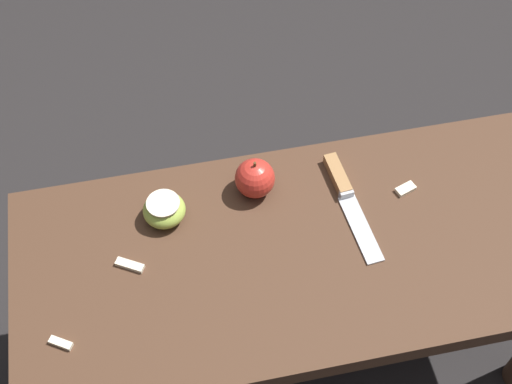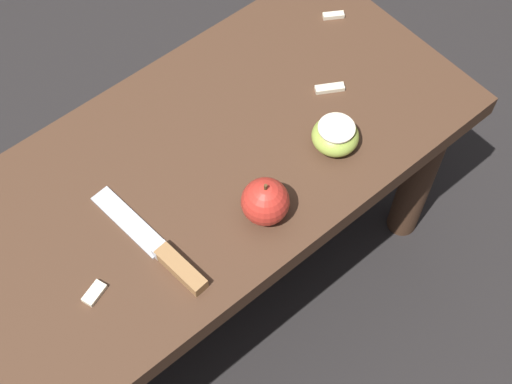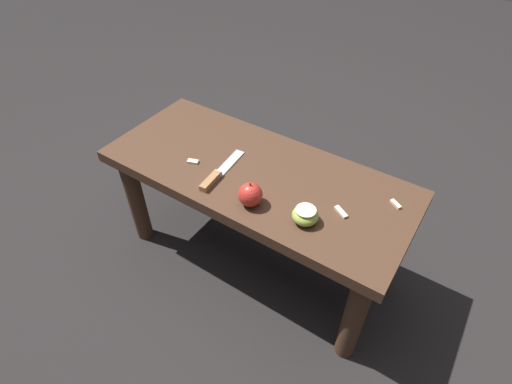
{
  "view_description": "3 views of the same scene",
  "coord_description": "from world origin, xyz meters",
  "views": [
    {
      "loc": [
        -0.22,
        -0.61,
        1.51
      ],
      "look_at": [
        -0.07,
        0.11,
        0.48
      ],
      "focal_mm": 50.0,
      "sensor_mm": 36.0,
      "label": 1
    },
    {
      "loc": [
        0.28,
        0.54,
        1.39
      ],
      "look_at": [
        -0.07,
        0.11,
        0.48
      ],
      "focal_mm": 50.0,
      "sensor_mm": 36.0,
      "label": 2
    },
    {
      "loc": [
        -0.55,
        0.83,
        1.28
      ],
      "look_at": [
        -0.07,
        0.11,
        0.48
      ],
      "focal_mm": 28.0,
      "sensor_mm": 36.0,
      "label": 3
    }
  ],
  "objects": [
    {
      "name": "apple_slice_center",
      "position": [
        0.2,
        0.08,
        0.45
      ],
      "size": [
        0.04,
        0.03,
        0.01
      ],
      "color": "beige",
      "rests_on": "wooden_bench"
    },
    {
      "name": "knife",
      "position": [
        0.09,
        0.1,
        0.46
      ],
      "size": [
        0.05,
        0.24,
        0.02
      ],
      "rotation": [
        0.0,
        0.0,
        -1.48
      ],
      "color": "#B7BABF",
      "rests_on": "wooden_bench"
    },
    {
      "name": "ground_plane",
      "position": [
        0.0,
        0.0,
        0.0
      ],
      "size": [
        8.0,
        8.0,
        0.0
      ],
      "primitive_type": "plane",
      "color": "black"
    },
    {
      "name": "apple_slice_near_bowl",
      "position": [
        -0.43,
        -0.1,
        0.45
      ],
      "size": [
        0.04,
        0.03,
        0.01
      ],
      "color": "beige",
      "rests_on": "wooden_bench"
    },
    {
      "name": "apple_cut",
      "position": [
        -0.24,
        0.11,
        0.47
      ],
      "size": [
        0.08,
        0.08,
        0.05
      ],
      "color": "#9EB747",
      "rests_on": "wooden_bench"
    },
    {
      "name": "apple_whole",
      "position": [
        -0.07,
        0.14,
        0.48
      ],
      "size": [
        0.07,
        0.07,
        0.08
      ],
      "color": "red",
      "rests_on": "wooden_bench"
    },
    {
      "name": "apple_slice_near_knife",
      "position": [
        -0.31,
        0.02,
        0.45
      ],
      "size": [
        0.05,
        0.04,
        0.01
      ],
      "color": "beige",
      "rests_on": "wooden_bench"
    },
    {
      "name": "wooden_bench",
      "position": [
        0.0,
        0.0,
        0.37
      ],
      "size": [
        1.03,
        0.44,
        0.45
      ],
      "color": "#472D1E",
      "rests_on": "ground_plane"
    }
  ]
}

